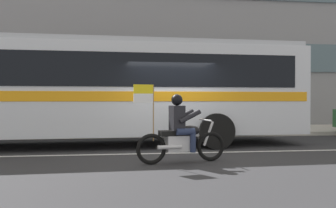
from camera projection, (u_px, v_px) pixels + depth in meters
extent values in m
plane|color=#2B2B2D|center=(173.00, 150.00, 10.18)|extent=(60.00, 60.00, 0.00)
cube|color=#B7B2A8|center=(156.00, 131.00, 15.24)|extent=(28.00, 3.80, 0.15)
cube|color=silver|center=(176.00, 153.00, 9.59)|extent=(26.60, 0.14, 0.01)
cube|color=gray|center=(151.00, 26.00, 17.45)|extent=(28.00, 0.80, 10.07)
cube|color=#4C606B|center=(152.00, 56.00, 17.03)|extent=(25.76, 0.10, 1.40)
cube|color=silver|center=(94.00, 90.00, 11.05)|extent=(13.12, 3.07, 2.70)
cube|color=black|center=(94.00, 72.00, 11.05)|extent=(12.08, 3.07, 0.96)
cube|color=orange|center=(94.00, 97.00, 11.06)|extent=(12.86, 3.09, 0.28)
cube|color=#ADB1BA|center=(94.00, 45.00, 11.03)|extent=(12.86, 2.93, 0.16)
cylinder|color=black|center=(217.00, 131.00, 10.36)|extent=(1.04, 0.30, 1.04)
torus|color=black|center=(211.00, 146.00, 8.38)|extent=(0.69, 0.22, 0.69)
torus|color=black|center=(151.00, 149.00, 7.92)|extent=(0.69, 0.22, 0.69)
cube|color=silver|center=(180.00, 143.00, 8.13)|extent=(0.68, 0.40, 0.36)
ellipsoid|color=black|center=(190.00, 131.00, 8.21)|extent=(0.52, 0.37, 0.24)
cube|color=black|center=(171.00, 133.00, 8.07)|extent=(0.60, 0.36, 0.12)
cylinder|color=silver|center=(208.00, 134.00, 8.36)|extent=(0.28, 0.11, 0.58)
cylinder|color=silver|center=(205.00, 120.00, 8.33)|extent=(0.16, 0.64, 0.04)
cylinder|color=silver|center=(170.00, 147.00, 7.89)|extent=(0.56, 0.19, 0.09)
cube|color=black|center=(177.00, 118.00, 8.10)|extent=(0.34, 0.41, 0.56)
sphere|color=black|center=(177.00, 100.00, 8.10)|extent=(0.26, 0.26, 0.26)
cylinder|color=#232D4C|center=(180.00, 130.00, 8.32)|extent=(0.44, 0.23, 0.15)
cylinder|color=#232D4C|center=(187.00, 140.00, 8.38)|extent=(0.13, 0.13, 0.46)
cylinder|color=#232D4C|center=(186.00, 132.00, 7.98)|extent=(0.44, 0.23, 0.15)
cylinder|color=#232D4C|center=(193.00, 142.00, 8.04)|extent=(0.13, 0.13, 0.46)
cylinder|color=black|center=(184.00, 116.00, 8.37)|extent=(0.53, 0.21, 0.32)
cylinder|color=black|center=(190.00, 116.00, 7.99)|extent=(0.53, 0.21, 0.32)
cylinder|color=olive|center=(153.00, 113.00, 7.93)|extent=(0.02, 0.02, 1.25)
cube|color=yellow|center=(143.00, 89.00, 7.85)|extent=(0.44, 0.10, 0.20)
cube|color=white|center=(143.00, 98.00, 7.85)|extent=(0.44, 0.10, 0.20)
cylinder|color=red|center=(18.00, 125.00, 13.77)|extent=(0.22, 0.22, 0.58)
sphere|color=red|center=(18.00, 116.00, 13.76)|extent=(0.20, 0.20, 0.20)
cylinder|color=red|center=(17.00, 125.00, 13.63)|extent=(0.09, 0.10, 0.09)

